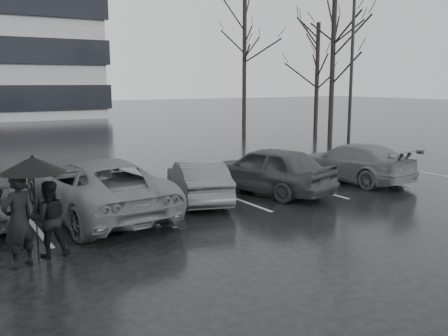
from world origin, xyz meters
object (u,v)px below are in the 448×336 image
(car_west_a, at_px, (198,181))
(tree_north, at_px, (244,68))
(car_west_b, at_px, (97,188))
(tree_east, at_px, (332,70))
(pedestrian_left, at_px, (18,220))
(pedestrian_right, at_px, (49,219))
(car_east, at_px, (351,162))
(lamp_post, at_px, (351,70))
(car_main, at_px, (267,169))
(tree_ne, at_px, (317,80))

(car_west_a, height_order, tree_north, tree_north)
(car_west_b, relative_size, tree_north, 0.62)
(tree_east, bearing_deg, pedestrian_left, -148.71)
(pedestrian_left, xyz_separation_m, pedestrian_right, (0.60, 0.34, -0.14))
(car_west_b, xyz_separation_m, car_east, (8.87, -0.02, -0.09))
(car_west_b, bearing_deg, tree_north, -137.72)
(pedestrian_left, height_order, lamp_post, lamp_post)
(car_main, distance_m, lamp_post, 10.18)
(lamp_post, xyz_separation_m, tree_east, (1.82, 3.19, 0.09))
(lamp_post, height_order, tree_east, lamp_post)
(pedestrian_right, relative_size, lamp_post, 0.18)
(lamp_post, bearing_deg, car_main, -149.58)
(car_west_a, height_order, tree_ne, tree_ne)
(tree_north, bearing_deg, tree_east, -81.87)
(car_main, distance_m, tree_ne, 17.71)
(car_east, xyz_separation_m, pedestrian_right, (-10.56, -2.38, 0.10))
(lamp_post, bearing_deg, pedestrian_right, -154.67)
(lamp_post, height_order, tree_north, lamp_post)
(car_west_b, bearing_deg, pedestrian_right, 51.00)
(car_east, distance_m, pedestrian_right, 10.82)
(car_east, bearing_deg, car_main, -5.22)
(car_west_b, distance_m, pedestrian_right, 2.94)
(car_west_b, bearing_deg, tree_ne, -150.03)
(car_west_a, relative_size, pedestrian_right, 2.41)
(car_west_a, xyz_separation_m, pedestrian_right, (-4.62, -2.49, 0.16))
(car_west_b, bearing_deg, pedestrian_left, 46.21)
(pedestrian_left, distance_m, tree_ne, 25.18)
(car_east, xyz_separation_m, tree_ne, (9.06, 12.05, 2.85))
(tree_ne, bearing_deg, car_west_b, -146.14)
(car_east, height_order, pedestrian_left, pedestrian_left)
(pedestrian_right, distance_m, tree_north, 24.00)
(car_main, distance_m, car_west_a, 2.35)
(car_main, height_order, car_west_a, car_main)
(car_east, xyz_separation_m, lamp_post, (4.75, 4.86, 3.26))
(tree_east, distance_m, tree_ne, 4.74)
(tree_ne, bearing_deg, tree_north, 139.40)
(pedestrian_left, relative_size, tree_ne, 0.25)
(car_west_b, distance_m, tree_north, 21.13)
(pedestrian_left, xyz_separation_m, tree_ne, (20.22, 14.77, 2.62))
(car_main, bearing_deg, lamp_post, -166.05)
(pedestrian_left, xyz_separation_m, tree_north, (16.72, 17.77, 3.37))
(pedestrian_left, height_order, tree_east, tree_east)
(car_east, bearing_deg, pedestrian_left, 7.98)
(car_west_b, xyz_separation_m, tree_ne, (17.93, 12.03, 2.76))
(tree_east, height_order, tree_ne, tree_east)
(car_east, distance_m, tree_east, 10.91)
(car_west_b, height_order, pedestrian_right, pedestrian_right)
(tree_east, relative_size, tree_north, 0.94)
(car_west_a, xyz_separation_m, car_west_b, (-2.93, -0.09, 0.14))
(car_west_a, bearing_deg, car_east, -164.65)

